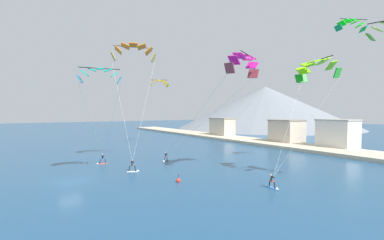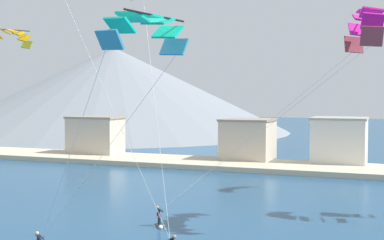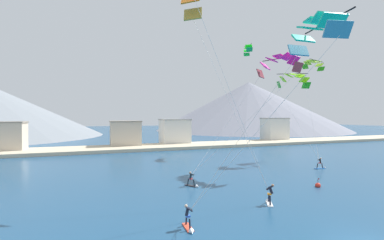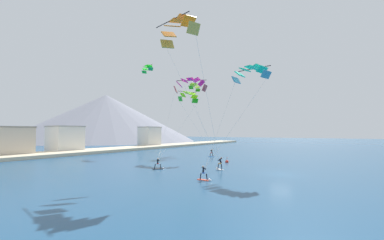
% 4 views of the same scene
% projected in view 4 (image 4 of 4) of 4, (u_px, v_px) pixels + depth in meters
% --- Properties ---
extents(ground_plane, '(400.00, 400.00, 0.00)m').
position_uv_depth(ground_plane, '(281.00, 174.00, 31.99)').
color(ground_plane, navy).
extents(kitesurfer_near_lead, '(1.28, 1.68, 1.65)m').
position_uv_depth(kitesurfer_near_lead, '(159.00, 166.00, 36.12)').
color(kitesurfer_near_lead, black).
rests_on(kitesurfer_near_lead, ground).
extents(kitesurfer_near_trail, '(0.55, 1.75, 1.67)m').
position_uv_depth(kitesurfer_near_trail, '(205.00, 176.00, 27.74)').
color(kitesurfer_near_trail, '#E54C33').
rests_on(kitesurfer_near_trail, ground).
extents(kitesurfer_mid_center, '(1.19, 1.72, 1.79)m').
position_uv_depth(kitesurfer_mid_center, '(219.00, 165.00, 35.86)').
color(kitesurfer_mid_center, white).
rests_on(kitesurfer_mid_center, ground).
extents(kitesurfer_far_left, '(1.78, 0.64, 1.66)m').
position_uv_depth(kitesurfer_far_left, '(212.00, 154.00, 54.67)').
color(kitesurfer_far_left, '#337FDB').
rests_on(kitesurfer_far_left, ground).
extents(parafoil_kite_near_lead, '(16.31, 7.25, 14.73)m').
position_uv_depth(parafoil_kite_near_lead, '(190.00, 84.00, 50.90)').
color(parafoil_kite_near_lead, '#90353D').
extents(parafoil_kite_near_trail, '(9.64, 5.60, 12.79)m').
position_uv_depth(parafoil_kite_near_trail, '(250.00, 72.00, 34.25)').
color(parafoil_kite_near_trail, teal).
extents(parafoil_kite_mid_center, '(8.22, 7.23, 18.29)m').
position_uv_depth(parafoil_kite_mid_center, '(178.00, 28.00, 32.67)').
color(parafoil_kite_mid_center, '#B49F40').
extents(parafoil_kite_far_left, '(5.89, 7.89, 13.44)m').
position_uv_depth(parafoil_kite_far_left, '(189.00, 96.00, 59.50)').
color(parafoil_kite_far_left, green).
extents(parafoil_kite_distant_high_outer, '(3.04, 4.73, 1.68)m').
position_uv_depth(parafoil_kite_distant_high_outer, '(147.00, 68.00, 64.79)').
color(parafoil_kite_distant_high_outer, '#129C4D').
extents(parafoil_kite_distant_low_drift, '(5.41, 2.46, 1.87)m').
position_uv_depth(parafoil_kite_distant_low_drift, '(195.00, 86.00, 67.00)').
color(parafoil_kite_distant_low_drift, '#259B16').
extents(race_marker_buoy, '(0.56, 0.56, 1.02)m').
position_uv_depth(race_marker_buoy, '(227.00, 162.00, 43.93)').
color(race_marker_buoy, red).
rests_on(race_marker_buoy, ground).
extents(shoreline_strip, '(180.00, 10.00, 0.70)m').
position_uv_depth(shoreline_strip, '(60.00, 153.00, 58.38)').
color(shoreline_strip, beige).
rests_on(shoreline_strip, ground).
extents(shore_building_promenade_mid, '(6.95, 5.40, 7.06)m').
position_uv_depth(shore_building_promenade_mid, '(150.00, 137.00, 90.15)').
color(shore_building_promenade_mid, silver).
rests_on(shore_building_promenade_mid, ground).
extents(shore_building_quay_east, '(7.05, 7.10, 6.41)m').
position_uv_depth(shore_building_quay_east, '(10.00, 142.00, 53.65)').
color(shore_building_quay_east, beige).
rests_on(shore_building_quay_east, ground).
extents(shore_building_quay_west, '(7.31, 6.49, 6.77)m').
position_uv_depth(shore_building_quay_west, '(65.00, 139.00, 64.68)').
color(shore_building_quay_west, silver).
rests_on(shore_building_quay_west, ground).
extents(mountain_peak_west_ridge, '(101.60, 101.60, 26.52)m').
position_uv_depth(mountain_peak_west_ridge, '(106.00, 118.00, 147.10)').
color(mountain_peak_west_ridge, gray).
rests_on(mountain_peak_west_ridge, ground).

